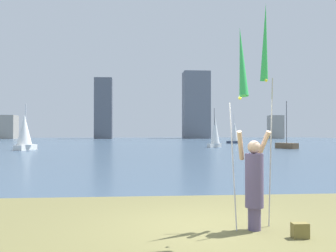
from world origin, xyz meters
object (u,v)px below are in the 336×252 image
(kite_flag_right, at_px, (265,47))
(sailboat_1, at_px, (287,145))
(sailboat_3, at_px, (25,133))
(sailboat_2, at_px, (215,131))
(bag, at_px, (300,231))
(sailboat_8, at_px, (235,133))
(kite_flag_left, at_px, (241,66))
(person, at_px, (254,181))

(kite_flag_right, relative_size, sailboat_1, 0.83)
(sailboat_1, bearing_deg, sailboat_3, -177.36)
(sailboat_2, relative_size, sailboat_3, 0.99)
(bag, relative_size, sailboat_3, 0.06)
(sailboat_8, bearing_deg, sailboat_3, -142.91)
(kite_flag_left, distance_m, sailboat_2, 38.93)
(person, relative_size, sailboat_1, 0.35)
(bag, distance_m, sailboat_3, 36.02)
(kite_flag_right, relative_size, sailboat_8, 0.93)
(sailboat_1, height_order, sailboat_3, sailboat_1)
(kite_flag_left, relative_size, kite_flag_right, 0.84)
(sailboat_3, bearing_deg, sailboat_8, 37.09)
(kite_flag_left, distance_m, sailboat_8, 55.64)
(kite_flag_left, bearing_deg, sailboat_8, 75.14)
(person, xyz_separation_m, sailboat_3, (-13.77, 32.38, 0.85))
(kite_flag_right, bearing_deg, person, -132.17)
(sailboat_1, bearing_deg, sailboat_8, 92.19)
(kite_flag_left, xyz_separation_m, kite_flag_right, (0.75, 0.88, 0.56))
(person, xyz_separation_m, kite_flag_right, (0.37, 0.41, 2.66))
(kite_flag_right, xyz_separation_m, sailboat_8, (13.51, 52.87, -1.95))
(kite_flag_left, bearing_deg, sailboat_3, 112.18)
(kite_flag_right, bearing_deg, sailboat_2, 79.50)
(sailboat_1, bearing_deg, sailboat_2, 151.50)
(person, relative_size, bag, 6.65)
(sailboat_2, distance_m, sailboat_8, 16.95)
(sailboat_2, relative_size, sailboat_8, 1.00)
(kite_flag_left, height_order, sailboat_1, sailboat_1)
(kite_flag_right, xyz_separation_m, sailboat_2, (6.91, 37.27, -1.66))
(kite_flag_left, height_order, sailboat_8, sailboat_8)
(sailboat_1, relative_size, sailboat_2, 1.12)
(kite_flag_right, xyz_separation_m, sailboat_1, (14.26, 33.28, -3.23))
(person, bearing_deg, sailboat_2, 74.39)
(sailboat_1, relative_size, sailboat_8, 1.12)
(sailboat_1, relative_size, sailboat_3, 1.11)
(bag, bearing_deg, sailboat_8, 76.18)
(kite_flag_right, bearing_deg, sailboat_3, 113.86)
(sailboat_1, height_order, sailboat_8, sailboat_1)
(sailboat_1, bearing_deg, kite_flag_left, -113.72)
(bag, height_order, sailboat_1, sailboat_1)
(kite_flag_right, height_order, sailboat_1, sailboat_1)
(sailboat_2, distance_m, sailboat_3, 21.70)
(kite_flag_right, distance_m, bag, 3.62)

